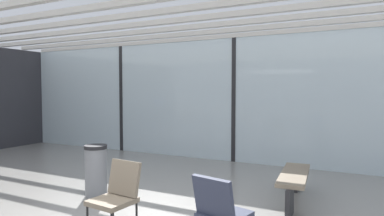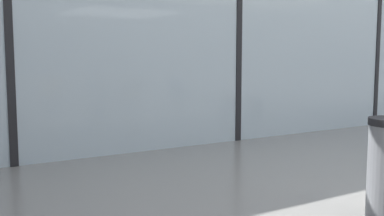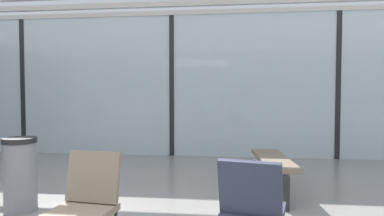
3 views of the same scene
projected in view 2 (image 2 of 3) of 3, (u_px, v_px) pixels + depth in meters
glass_curtain_wall at (237, 47)px, 7.36m from camera, size 14.00×0.08×3.08m
window_mullion_0 at (9, 43)px, 5.55m from camera, size 0.10×0.12×3.08m
window_mullion_1 at (237, 47)px, 7.36m from camera, size 0.10×0.12×3.08m
window_mullion_2 at (376, 49)px, 9.16m from camera, size 0.10×0.12×3.08m
parked_airplane at (112, 31)px, 12.24m from camera, size 11.00×4.16×4.16m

